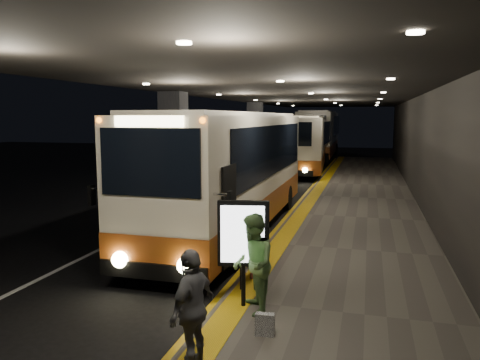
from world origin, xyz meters
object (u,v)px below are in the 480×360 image
Objects in this scene: coach_second at (306,146)px; passenger_waiting_grey at (193,309)px; coach_main at (233,177)px; bag_polka at (265,324)px; coach_third at (319,136)px; passenger_waiting_green at (253,264)px; passenger_boarding at (254,242)px; stanchion_post at (241,261)px; info_sign at (243,236)px.

coach_second is 6.82× the size of passenger_waiting_grey.
coach_main is 32.12× the size of bag_polka.
coach_main is at bearing 110.14° from bag_polka.
passenger_waiting_green is (2.36, -33.30, -0.86)m from coach_third.
passenger_waiting_green is at bearing -70.60° from coach_main.
coach_main is 8.37m from passenger_waiting_grey.
coach_second reaches higher than passenger_waiting_grey.
coach_third is at bearing 94.61° from bag_polka.
passenger_waiting_grey is (-0.36, -1.97, -0.04)m from passenger_waiting_green.
coach_third is 35.34m from passenger_waiting_grey.
stanchion_post is at bearing 161.20° from passenger_boarding.
passenger_waiting_green is 4.87× the size of bag_polka.
passenger_boarding is 0.78× the size of info_sign.
coach_main is 5.55m from stanchion_post.
info_sign is (2.13, -33.11, -0.43)m from coach_third.
bag_polka is 0.19× the size of info_sign.
coach_third reaches higher than bag_polka.
passenger_waiting_green is at bearing -63.40° from stanchion_post.
coach_second is 5.84× the size of info_sign.
passenger_waiting_grey is at bearing -34.16° from passenger_waiting_green.
coach_second is (0.04, 16.91, -0.03)m from coach_main.
info_sign is at bearing -72.00° from coach_main.
passenger_boarding is at bearing -87.75° from coach_third.
coach_second is at bearing -89.97° from coach_third.
passenger_waiting_grey is 4.63× the size of bag_polka.
coach_main reaches higher than stanchion_post.
passenger_boarding is 4.23× the size of bag_polka.
passenger_waiting_green is 0.53m from info_sign.
coach_third is at bearing 160.11° from passenger_waiting_green.
coach_second reaches higher than stanchion_post.
coach_second is 6.48× the size of passenger_waiting_green.
stanchion_post is (1.88, -32.34, -1.14)m from coach_third.
bag_polka is at bearing -69.45° from info_sign.
info_sign reaches higher than stanchion_post.
bag_polka is at bearing -63.87° from stanchion_post.
coach_main is 6.59× the size of passenger_waiting_green.
stanchion_post is (1.69, -5.20, -0.97)m from coach_main.
stanchion_post is (-0.05, -0.82, -0.16)m from passenger_boarding.
info_sign reaches higher than passenger_boarding.
passenger_waiting_grey is at bearing -122.78° from bag_polka.
info_sign is (1.94, -5.97, -0.26)m from coach_main.
coach_second is at bearing -10.73° from passenger_boarding.
bag_polka is (0.82, -2.59, -0.58)m from passenger_boarding.
info_sign is (-0.23, 0.20, 0.43)m from passenger_waiting_green.
coach_main reaches higher than info_sign.
coach_third is at bearing 82.65° from info_sign.
passenger_waiting_green is (2.13, -23.07, -0.66)m from coach_second.
coach_third reaches higher than passenger_boarding.
bag_polka is 1.64m from info_sign.
info_sign is at bearing -71.90° from stanchion_post.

